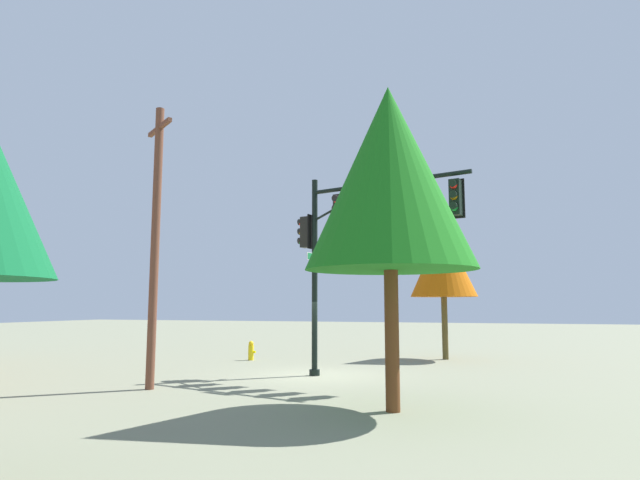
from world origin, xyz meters
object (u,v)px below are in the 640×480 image
Objects in this scene: signal_pole_assembly at (366,222)px; fire_hydrant at (251,351)px; tree_far at (389,177)px; tree_near at (443,261)px; utility_pole at (155,239)px.

fire_hydrant is at bearing 143.74° from signal_pole_assembly.
signal_pole_assembly is 5.16m from tree_far.
tree_far is at bearing -70.63° from signal_pole_assembly.
tree_far reaches higher than fire_hydrant.
signal_pole_assembly is 0.89× the size of tree_far.
signal_pole_assembly is at bearing 109.37° from tree_far.
tree_far is (-0.13, -12.44, 0.98)m from tree_near.
tree_near is (7.32, 11.35, 0.08)m from utility_pole.
signal_pole_assembly is at bearing -103.63° from tree_near.
utility_pole is 1.37× the size of tree_near.
tree_far reaches higher than signal_pole_assembly.
fire_hydrant is at bearing 95.35° from utility_pole.
tree_near is 0.80× the size of tree_far.
utility_pole reaches higher than signal_pole_assembly.
tree_far is (7.19, -1.08, 1.06)m from utility_pole.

